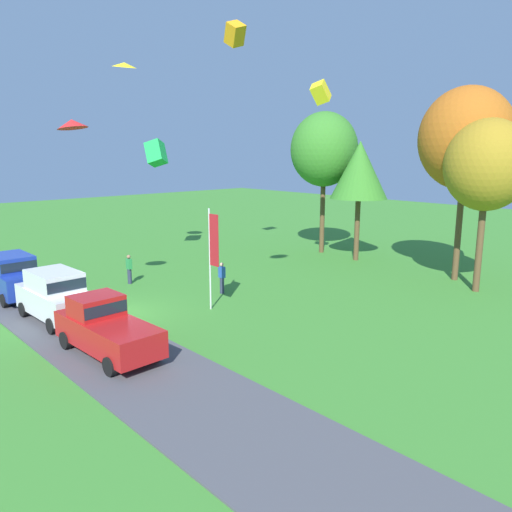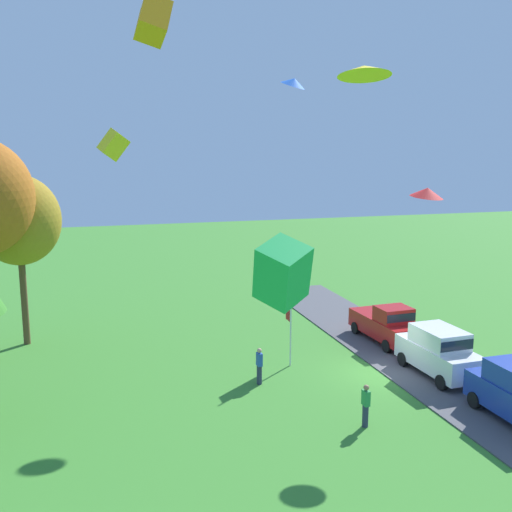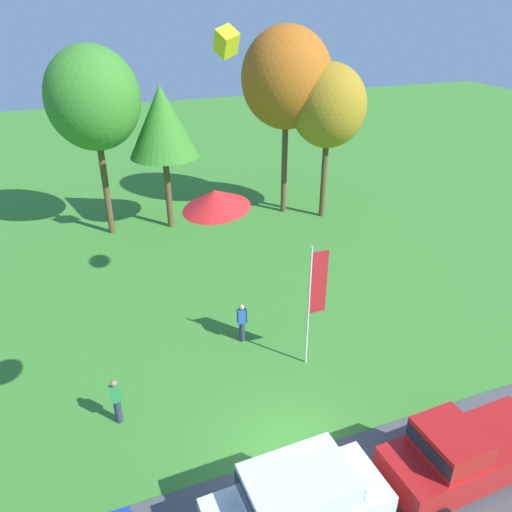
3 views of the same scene
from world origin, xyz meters
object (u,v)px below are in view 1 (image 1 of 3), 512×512
object	(u,v)px
person_on_lawn	(129,269)
person_beside_suv	(222,278)
car_pickup_far_end	(105,327)
tree_left_of_center	(487,165)
kite_box_mid_center	(321,92)
car_suv_near_entrance	(55,294)
tree_right_of_center	(324,150)
car_suv_mid_row	(12,274)
kite_box_high_right	(156,153)
tree_far_right	(359,170)
kite_delta_trailing_tail	(124,65)
kite_box_topmost	(235,34)
kite_delta_high_left	(72,124)
flag_banner	(213,247)
tree_far_left	(466,139)

from	to	relation	value
person_on_lawn	person_beside_suv	xyz separation A→B (m)	(5.24, 2.68, 0.00)
car_pickup_far_end	tree_left_of_center	xyz separation A→B (m)	(5.59, 19.05, 5.73)
person_beside_suv	kite_box_mid_center	bearing A→B (deg)	75.41
car_suv_near_entrance	tree_right_of_center	world-z (taller)	tree_right_of_center
car_suv_near_entrance	tree_right_of_center	xyz separation A→B (m)	(-2.21, 21.11, 6.39)
car_suv_mid_row	kite_box_mid_center	distance (m)	19.26
kite_box_high_right	tree_far_right	bearing A→B (deg)	44.25
car_suv_mid_row	kite_delta_trailing_tail	distance (m)	14.34
car_suv_mid_row	kite_box_high_right	bearing A→B (deg)	108.11
person_on_lawn	tree_far_right	world-z (taller)	tree_far_right
kite_box_high_right	car_pickup_far_end	bearing A→B (deg)	-38.42
car_suv_mid_row	kite_box_topmost	distance (m)	19.16
car_suv_near_entrance	kite_box_topmost	bearing A→B (deg)	102.97
car_suv_mid_row	kite_delta_high_left	distance (m)	8.74
car_suv_near_entrance	tree_far_right	bearing A→B (deg)	86.52
person_on_lawn	person_beside_suv	world-z (taller)	same
tree_left_of_center	kite_delta_trailing_tail	size ratio (longest dim) A/B	6.05
car_suv_mid_row	kite_box_mid_center	size ratio (longest dim) A/B	4.39
tree_far_right	tree_left_of_center	size ratio (longest dim) A/B	0.89
flag_banner	car_suv_mid_row	bearing A→B (deg)	-143.42
person_on_lawn	tree_right_of_center	bearing A→B (deg)	84.35
tree_far_right	kite_box_mid_center	distance (m)	8.03
person_beside_suv	kite_box_topmost	distance (m)	15.33
person_beside_suv	kite_box_mid_center	size ratio (longest dim) A/B	1.63
car_pickup_far_end	person_on_lawn	distance (m)	10.52
tree_right_of_center	kite_box_topmost	xyz separation A→B (m)	(-0.86, -7.79, 6.96)
car_suv_near_entrance	tree_far_right	world-z (taller)	tree_far_right
kite_delta_trailing_tail	flag_banner	bearing A→B (deg)	-9.45
person_beside_suv	flag_banner	world-z (taller)	flag_banner
tree_far_left	kite_box_topmost	world-z (taller)	kite_box_topmost
person_beside_suv	tree_right_of_center	xyz separation A→B (m)	(-3.71, 12.74, 6.81)
car_pickup_far_end	flag_banner	xyz separation A→B (m)	(-1.51, 6.30, 2.02)
tree_left_of_center	kite_delta_high_left	size ratio (longest dim) A/B	6.62
flag_banner	kite_delta_trailing_tail	distance (m)	14.71
tree_right_of_center	tree_left_of_center	xyz separation A→B (m)	(12.85, -2.15, -0.85)
car_suv_near_entrance	kite_delta_high_left	distance (m)	7.84
tree_right_of_center	tree_far_left	distance (m)	10.90
car_pickup_far_end	tree_right_of_center	size ratio (longest dim) A/B	0.49
tree_far_right	tree_far_left	distance (m)	7.65
car_suv_mid_row	person_on_lawn	world-z (taller)	car_suv_mid_row
kite_box_mid_center	tree_far_right	bearing A→B (deg)	105.62
car_suv_near_entrance	person_beside_suv	bearing A→B (deg)	79.83
car_suv_mid_row	flag_banner	bearing A→B (deg)	36.58
person_beside_suv	kite_box_high_right	world-z (taller)	kite_box_high_right
kite_delta_high_left	kite_delta_trailing_tail	world-z (taller)	kite_delta_trailing_tail
kite_delta_high_left	kite_box_high_right	size ratio (longest dim) A/B	0.92
kite_box_high_right	tree_far_left	bearing A→B (deg)	28.83
car_suv_mid_row	tree_far_right	size ratio (longest dim) A/B	0.55
kite_delta_high_left	tree_far_left	bearing A→B (deg)	62.04
car_suv_mid_row	tree_right_of_center	size ratio (longest dim) A/B	0.44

